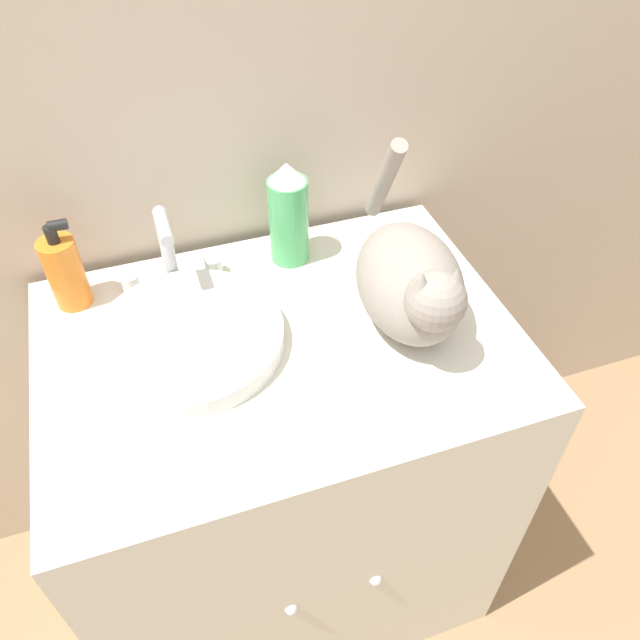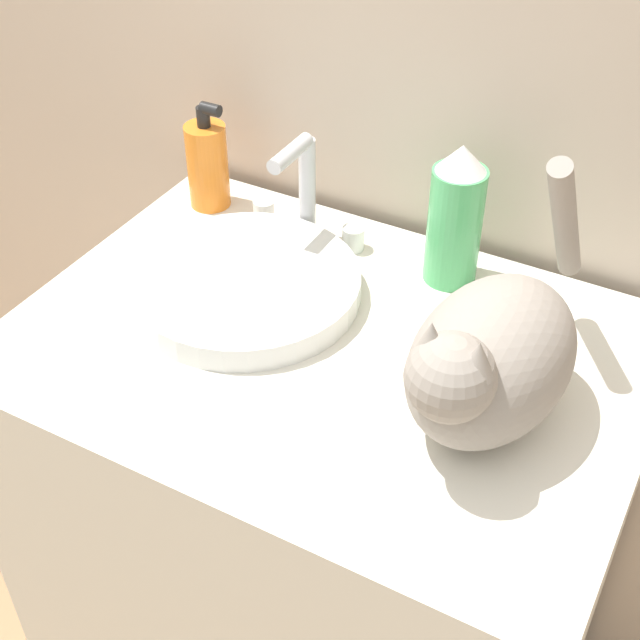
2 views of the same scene
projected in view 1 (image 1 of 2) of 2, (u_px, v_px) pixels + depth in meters
The scene contains 7 objects.
wall_back at pixel (208, 0), 0.96m from camera, with size 6.00×0.05×2.50m.
vanity_cabinet at pixel (289, 473), 1.32m from camera, with size 0.79×0.58×0.82m.
sink_basin at pixel (190, 338), 1.02m from camera, with size 0.31×0.31×0.04m.
faucet at pixel (169, 254), 1.09m from camera, with size 0.18×0.10×0.17m.
cat at pixel (411, 282), 1.00m from camera, with size 0.19×0.38×0.28m.
soap_bottle at pixel (65, 271), 1.06m from camera, with size 0.06×0.06×0.17m.
spray_bottle at pixel (288, 214), 1.13m from camera, with size 0.07×0.07×0.20m.
Camera 1 is at (-0.17, -0.42, 1.57)m, focal length 35.00 mm.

